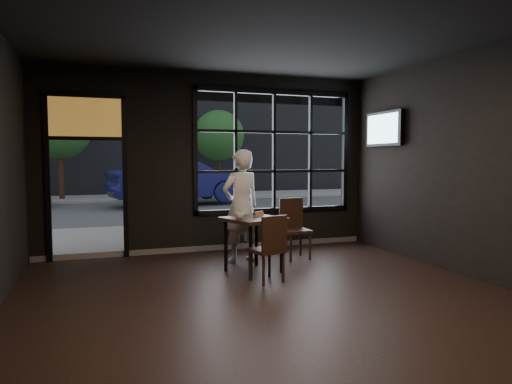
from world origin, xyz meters
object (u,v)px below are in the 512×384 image
object	(u,v)px
man	(241,206)
cafe_table	(254,245)
navy_car	(179,180)
chair_near	(267,248)

from	to	relation	value
man	cafe_table	bearing A→B (deg)	74.49
navy_car	chair_near	bearing A→B (deg)	165.54
cafe_table	chair_near	xyz separation A→B (m)	(0.00, -0.55, 0.05)
navy_car	cafe_table	bearing A→B (deg)	165.36
cafe_table	navy_car	world-z (taller)	navy_car
cafe_table	navy_car	distance (m)	10.10
navy_car	man	bearing A→B (deg)	165.23
chair_near	navy_car	world-z (taller)	navy_car
chair_near	navy_car	size ratio (longest dim) A/B	0.19
chair_near	man	xyz separation A→B (m)	(0.02, 1.25, 0.45)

